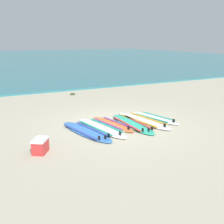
{
  "coord_description": "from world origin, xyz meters",
  "views": [
    {
      "loc": [
        -4.03,
        -7.42,
        2.73
      ],
      "look_at": [
        0.1,
        0.75,
        0.25
      ],
      "focal_mm": 42.64,
      "sensor_mm": 36.0,
      "label": 1
    }
  ],
  "objects_px": {
    "surfboard_2": "(112,124)",
    "surfboard_3": "(132,124)",
    "surfboard_4": "(143,120)",
    "cooler_box": "(40,146)",
    "surfboard_0": "(86,131)",
    "surfboard_5": "(154,118)",
    "surfboard_1": "(101,128)"
  },
  "relations": [
    {
      "from": "surfboard_2",
      "to": "surfboard_3",
      "type": "xyz_separation_m",
      "value": [
        0.6,
        -0.27,
        0.0
      ]
    },
    {
      "from": "surfboard_3",
      "to": "surfboard_4",
      "type": "distance_m",
      "value": 0.56
    },
    {
      "from": "cooler_box",
      "to": "surfboard_3",
      "type": "bearing_deg",
      "value": 15.89
    },
    {
      "from": "surfboard_0",
      "to": "surfboard_3",
      "type": "bearing_deg",
      "value": 0.7
    },
    {
      "from": "surfboard_5",
      "to": "surfboard_1",
      "type": "bearing_deg",
      "value": -176.56
    },
    {
      "from": "surfboard_1",
      "to": "surfboard_2",
      "type": "height_order",
      "value": "same"
    },
    {
      "from": "surfboard_4",
      "to": "surfboard_5",
      "type": "relative_size",
      "value": 1.21
    },
    {
      "from": "surfboard_1",
      "to": "cooler_box",
      "type": "distance_m",
      "value": 2.36
    },
    {
      "from": "cooler_box",
      "to": "surfboard_0",
      "type": "bearing_deg",
      "value": 29.66
    },
    {
      "from": "surfboard_5",
      "to": "cooler_box",
      "type": "xyz_separation_m",
      "value": [
        -4.3,
        -1.16,
        0.16
      ]
    },
    {
      "from": "surfboard_3",
      "to": "surfboard_4",
      "type": "relative_size",
      "value": 0.92
    },
    {
      "from": "surfboard_2",
      "to": "surfboard_5",
      "type": "distance_m",
      "value": 1.68
    },
    {
      "from": "surfboard_3",
      "to": "cooler_box",
      "type": "xyz_separation_m",
      "value": [
        -3.21,
        -0.91,
        0.16
      ]
    },
    {
      "from": "surfboard_0",
      "to": "surfboard_2",
      "type": "relative_size",
      "value": 1.17
    },
    {
      "from": "surfboard_0",
      "to": "surfboard_2",
      "type": "distance_m",
      "value": 1.08
    },
    {
      "from": "surfboard_4",
      "to": "cooler_box",
      "type": "xyz_separation_m",
      "value": [
        -3.75,
        -1.07,
        0.16
      ]
    },
    {
      "from": "surfboard_2",
      "to": "surfboard_4",
      "type": "xyz_separation_m",
      "value": [
        1.13,
        -0.11,
        -0.0
      ]
    },
    {
      "from": "surfboard_4",
      "to": "surfboard_2",
      "type": "bearing_deg",
      "value": 174.31
    },
    {
      "from": "surfboard_1",
      "to": "surfboard_4",
      "type": "bearing_deg",
      "value": 1.74
    },
    {
      "from": "surfboard_5",
      "to": "cooler_box",
      "type": "height_order",
      "value": "cooler_box"
    },
    {
      "from": "surfboard_3",
      "to": "surfboard_2",
      "type": "bearing_deg",
      "value": 155.56
    },
    {
      "from": "surfboard_1",
      "to": "surfboard_4",
      "type": "distance_m",
      "value": 1.63
    },
    {
      "from": "surfboard_5",
      "to": "surfboard_2",
      "type": "bearing_deg",
      "value": 178.92
    },
    {
      "from": "surfboard_4",
      "to": "surfboard_1",
      "type": "bearing_deg",
      "value": -178.26
    },
    {
      "from": "surfboard_2",
      "to": "surfboard_1",
      "type": "bearing_deg",
      "value": -161.88
    },
    {
      "from": "surfboard_0",
      "to": "surfboard_1",
      "type": "bearing_deg",
      "value": 13.32
    },
    {
      "from": "surfboard_3",
      "to": "cooler_box",
      "type": "distance_m",
      "value": 3.35
    },
    {
      "from": "surfboard_1",
      "to": "surfboard_4",
      "type": "xyz_separation_m",
      "value": [
        1.63,
        0.05,
        -0.0
      ]
    },
    {
      "from": "surfboard_3",
      "to": "surfboard_0",
      "type": "bearing_deg",
      "value": -179.3
    },
    {
      "from": "surfboard_3",
      "to": "cooler_box",
      "type": "bearing_deg",
      "value": -164.11
    },
    {
      "from": "surfboard_3",
      "to": "surfboard_4",
      "type": "xyz_separation_m",
      "value": [
        0.54,
        0.16,
        -0.0
      ]
    },
    {
      "from": "surfboard_1",
      "to": "surfboard_5",
      "type": "distance_m",
      "value": 2.18
    }
  ]
}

